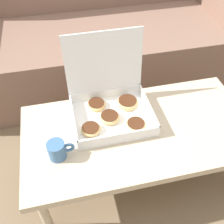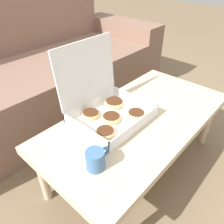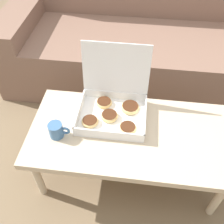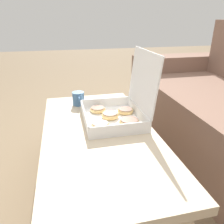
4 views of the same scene
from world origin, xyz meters
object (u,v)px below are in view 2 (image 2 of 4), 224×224
at_px(pastry_box, 107,106).
at_px(coffee_table, 139,123).
at_px(coffee_mug, 96,159).
at_px(couch, 38,76).

bearing_deg(pastry_box, coffee_table, -50.75).
bearing_deg(pastry_box, coffee_mug, -144.37).
relative_size(pastry_box, coffee_mug, 3.27).
xyz_separation_m(couch, coffee_table, (0.00, -1.01, 0.04)).
bearing_deg(coffee_table, couch, 90.00).
bearing_deg(coffee_table, coffee_mug, -169.91).
distance_m(couch, pastry_box, 0.89).
height_order(couch, pastry_box, couch).
bearing_deg(couch, coffee_table, -90.00).
xyz_separation_m(couch, pastry_box, (-0.11, -0.87, 0.15)).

